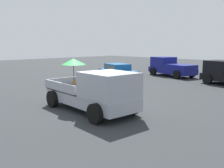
{
  "coord_description": "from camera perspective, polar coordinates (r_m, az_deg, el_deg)",
  "views": [
    {
      "loc": [
        8.92,
        -7.2,
        3.05
      ],
      "look_at": [
        0.05,
        1.38,
        1.1
      ],
      "focal_mm": 40.7,
      "sensor_mm": 36.0,
      "label": 1
    }
  ],
  "objects": [
    {
      "name": "ground_plane",
      "position": [
        11.86,
        -4.98,
        -5.95
      ],
      "size": [
        80.0,
        80.0,
        0.0
      ],
      "primitive_type": "plane",
      "color": "#2D3033"
    },
    {
      "name": "parked_sedan_near",
      "position": [
        22.46,
        1.3,
        3.07
      ],
      "size": [
        4.62,
        2.91,
        1.33
      ],
      "rotation": [
        0.0,
        0.0,
        -0.29
      ],
      "color": "black",
      "rests_on": "ground"
    },
    {
      "name": "pickup_truck_main",
      "position": [
        11.28,
        -3.76,
        -1.68
      ],
      "size": [
        5.16,
        2.52,
        2.37
      ],
      "rotation": [
        0.0,
        0.0,
        -0.07
      ],
      "color": "black",
      "rests_on": "ground"
    },
    {
      "name": "pickup_truck_far",
      "position": [
        24.98,
        12.98,
        3.75
      ],
      "size": [
        5.08,
        2.98,
        1.8
      ],
      "rotation": [
        0.0,
        0.0,
        2.92
      ],
      "color": "black",
      "rests_on": "ground"
    }
  ]
}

